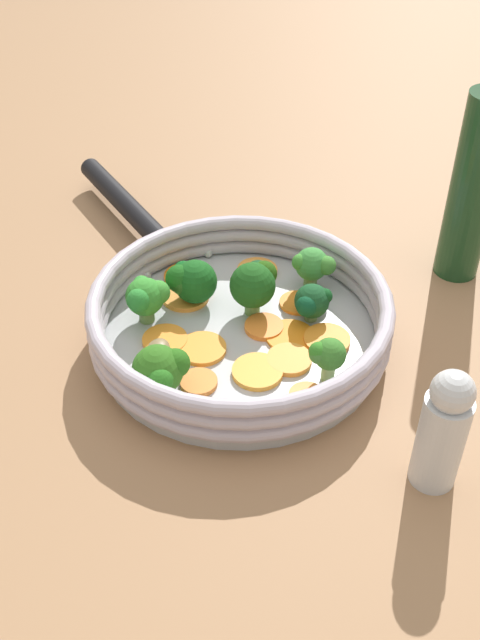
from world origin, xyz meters
TOP-DOWN VIEW (x-y plane):
  - ground_plane at (0.00, 0.00)m, footprint 4.00×4.00m
  - skillet at (0.00, 0.00)m, footprint 0.27×0.27m
  - skillet_rim_wall at (0.00, 0.00)m, footprint 0.28×0.28m
  - skillet_handle at (-0.24, 0.02)m, footprint 0.22×0.04m
  - skillet_rivet_left at (-0.12, 0.05)m, footprint 0.01×0.01m
  - skillet_rivet_right at (-0.12, -0.03)m, footprint 0.01×0.01m
  - carrot_slice_0 at (0.00, 0.07)m, footprint 0.04×0.04m
  - carrot_slice_1 at (0.00, -0.04)m, footprint 0.05×0.05m
  - carrot_slice_2 at (0.06, 0.01)m, footprint 0.05×0.05m
  - carrot_slice_3 at (0.10, -0.01)m, footprint 0.04×0.04m
  - carrot_slice_4 at (-0.07, -0.01)m, footprint 0.07×0.07m
  - carrot_slice_5 at (0.05, -0.02)m, footprint 0.06×0.06m
  - carrot_slice_6 at (-0.03, -0.06)m, footprint 0.05×0.05m
  - carrot_slice_7 at (0.03, 0.03)m, footprint 0.06×0.06m
  - carrot_slice_8 at (0.03, -0.07)m, footprint 0.05×0.05m
  - carrot_slice_9 at (0.06, 0.06)m, footprint 0.06×0.06m
  - carrot_slice_10 at (-0.10, 0.01)m, footprint 0.05×0.05m
  - carrot_slice_11 at (0.01, 0.02)m, footprint 0.05×0.05m
  - carrot_slice_12 at (-0.07, 0.07)m, footprint 0.06×0.06m
  - broccoli_floret_0 at (0.03, 0.07)m, footprint 0.03×0.04m
  - broccoli_floret_1 at (0.02, -0.10)m, footprint 0.05×0.05m
  - broccoli_floret_2 at (0.09, 0.02)m, footprint 0.03×0.03m
  - broccoli_floret_3 at (-0.06, -0.01)m, footprint 0.05×0.05m
  - broccoli_floret_4 at (-0.01, 0.10)m, footprint 0.04×0.04m
  - broccoli_floret_5 at (-0.02, 0.03)m, footprint 0.04×0.05m
  - broccoli_floret_6 at (-0.07, -0.06)m, footprint 0.04×0.05m
  - mushroom_piece_0 at (-0.02, -0.08)m, footprint 0.03×0.03m
  - salt_shaker at (0.22, 0.03)m, footprint 0.04×0.04m
  - oil_bottle at (0.04, 0.25)m, footprint 0.05×0.05m

SIDE VIEW (x-z plane):
  - ground_plane at x=0.00m, z-range 0.00..0.00m
  - skillet at x=0.00m, z-range 0.00..0.01m
  - carrot_slice_7 at x=0.03m, z-range 0.01..0.02m
  - carrot_slice_0 at x=0.00m, z-range 0.01..0.02m
  - carrot_slice_10 at x=-0.10m, z-range 0.01..0.02m
  - carrot_slice_3 at x=0.10m, z-range 0.01..0.02m
  - carrot_slice_1 at x=0.00m, z-range 0.01..0.02m
  - carrot_slice_12 at x=-0.07m, z-range 0.01..0.02m
  - carrot_slice_8 at x=0.03m, z-range 0.01..0.02m
  - carrot_slice_4 at x=-0.07m, z-range 0.01..0.02m
  - carrot_slice_11 at x=0.01m, z-range 0.01..0.02m
  - carrot_slice_5 at x=0.05m, z-range 0.01..0.02m
  - carrot_slice_2 at x=0.06m, z-range 0.01..0.02m
  - carrot_slice_6 at x=-0.03m, z-range 0.01..0.02m
  - carrot_slice_9 at x=0.06m, z-range 0.01..0.02m
  - skillet_rivet_left at x=-0.12m, z-range 0.01..0.02m
  - skillet_rivet_right at x=-0.12m, z-range 0.01..0.02m
  - mushroom_piece_0 at x=-0.02m, z-range 0.01..0.03m
  - skillet_handle at x=-0.24m, z-range 0.01..0.04m
  - broccoli_floret_0 at x=0.03m, z-range 0.02..0.05m
  - skillet_rim_wall at x=0.00m, z-range 0.01..0.06m
  - broccoli_floret_1 at x=0.02m, z-range 0.02..0.06m
  - broccoli_floret_3 at x=-0.06m, z-range 0.02..0.06m
  - broccoli_floret_4 at x=-0.01m, z-range 0.02..0.06m
  - broccoli_floret_2 at x=0.09m, z-range 0.02..0.06m
  - broccoli_floret_6 at x=-0.07m, z-range 0.02..0.07m
  - broccoli_floret_5 at x=-0.02m, z-range 0.02..0.07m
  - salt_shaker at x=0.22m, z-range 0.00..0.11m
  - oil_bottle at x=0.04m, z-range -0.02..0.23m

